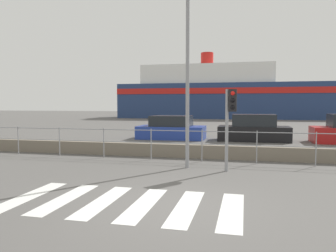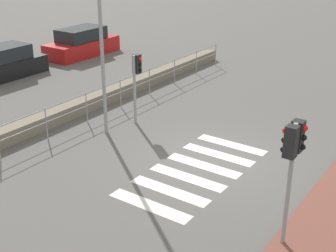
% 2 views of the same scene
% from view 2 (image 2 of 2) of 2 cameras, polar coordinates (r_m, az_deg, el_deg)
% --- Properties ---
extents(ground_plane, '(160.00, 160.00, 0.00)m').
position_cam_2_polar(ground_plane, '(14.54, 5.44, -4.02)').
color(ground_plane, '#565451').
extents(crosswalk, '(4.95, 2.40, 0.01)m').
position_cam_2_polar(crosswalk, '(13.78, 3.40, -5.53)').
color(crosswalk, silver).
rests_on(crosswalk, ground_plane).
extents(seawall, '(21.17, 0.55, 0.51)m').
position_cam_2_polar(seawall, '(17.97, -11.83, 1.82)').
color(seawall, slate).
rests_on(seawall, ground_plane).
extents(harbor_fence, '(19.09, 0.04, 1.16)m').
position_cam_2_polar(harbor_fence, '(17.20, -9.93, 2.83)').
color(harbor_fence, gray).
rests_on(harbor_fence, ground_plane).
extents(traffic_light_near, '(0.58, 0.41, 2.98)m').
position_cam_2_polar(traffic_light_near, '(9.88, 14.96, -3.02)').
color(traffic_light_near, gray).
rests_on(traffic_light_near, ground_plane).
extents(traffic_light_far, '(0.34, 0.32, 2.53)m').
position_cam_2_polar(traffic_light_far, '(16.65, -3.88, 6.42)').
color(traffic_light_far, gray).
rests_on(traffic_light_far, ground_plane).
extents(streetlamp, '(0.32, 1.05, 6.60)m').
position_cam_2_polar(streetlamp, '(15.21, -7.79, 13.14)').
color(streetlamp, gray).
rests_on(streetlamp, ground_plane).
extents(parked_car_black, '(3.92, 1.73, 1.49)m').
position_cam_2_polar(parked_car_black, '(23.82, -19.33, 7.15)').
color(parked_car_black, black).
rests_on(parked_car_black, ground_plane).
extents(parked_car_red, '(4.40, 1.80, 1.54)m').
position_cam_2_polar(parked_car_red, '(27.10, -10.45, 9.86)').
color(parked_car_red, '#B21919').
rests_on(parked_car_red, ground_plane).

